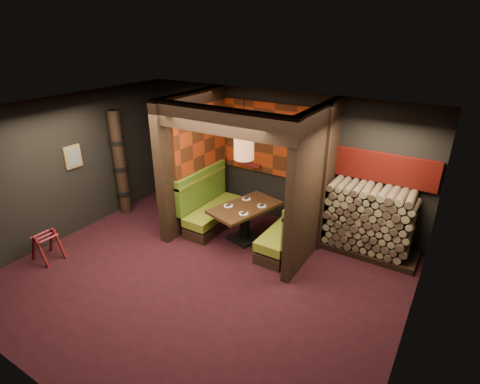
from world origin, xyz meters
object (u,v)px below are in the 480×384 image
object	(u,v)px
booth_bench_left	(211,208)
dining_table	(245,217)
luggage_rack	(47,245)
booth_bench_right	(291,232)
firewood_stack	(373,222)
pendant_lamp	(244,147)
totem_column	(120,164)

from	to	relation	value
booth_bench_left	dining_table	distance (m)	0.96
booth_bench_left	luggage_rack	xyz separation A→B (m)	(-1.82, -2.70, -0.10)
booth_bench_right	firewood_stack	bearing A→B (deg)	27.35
pendant_lamp	firewood_stack	world-z (taller)	pendant_lamp
dining_table	luggage_rack	distance (m)	3.78
booth_bench_right	luggage_rack	xyz separation A→B (m)	(-3.72, -2.70, -0.10)
booth_bench_right	totem_column	bearing A→B (deg)	-172.14
totem_column	dining_table	bearing A→B (deg)	7.90
booth_bench_right	dining_table	size ratio (longest dim) A/B	1.01
booth_bench_left	totem_column	bearing A→B (deg)	-165.25
dining_table	firewood_stack	distance (m)	2.46
luggage_rack	dining_table	bearing A→B (deg)	42.87
booth_bench_left	dining_table	world-z (taller)	booth_bench_left
pendant_lamp	booth_bench_right	bearing A→B (deg)	10.70
dining_table	totem_column	size ratio (longest dim) A/B	0.66
booth_bench_right	dining_table	distance (m)	0.97
booth_bench_left	pendant_lamp	xyz separation A→B (m)	(0.94, -0.18, 1.58)
dining_table	pendant_lamp	bearing A→B (deg)	-90.00
dining_table	luggage_rack	xyz separation A→B (m)	(-2.77, -2.57, -0.22)
booth_bench_left	dining_table	bearing A→B (deg)	-7.85
pendant_lamp	luggage_rack	world-z (taller)	pendant_lamp
pendant_lamp	booth_bench_left	bearing A→B (deg)	169.18
luggage_rack	firewood_stack	size ratio (longest dim) A/B	0.35
pendant_lamp	totem_column	world-z (taller)	pendant_lamp
dining_table	luggage_rack	bearing A→B (deg)	-137.13
totem_column	firewood_stack	size ratio (longest dim) A/B	1.39
booth_bench_left	totem_column	size ratio (longest dim) A/B	0.67
pendant_lamp	firewood_stack	distance (m)	2.79
luggage_rack	firewood_stack	distance (m)	6.12
luggage_rack	firewood_stack	world-z (taller)	firewood_stack
firewood_stack	luggage_rack	bearing A→B (deg)	-146.18
booth_bench_right	dining_table	world-z (taller)	booth_bench_right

